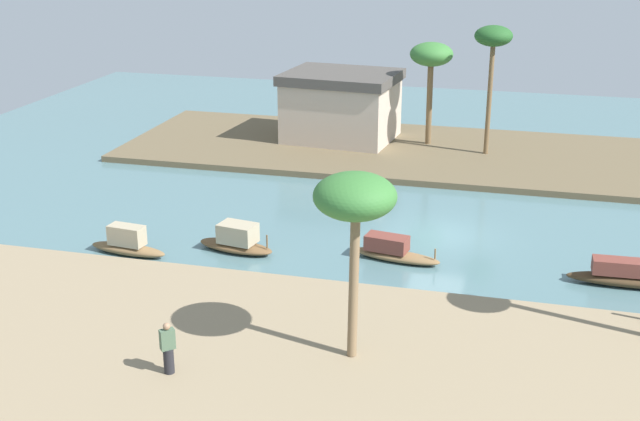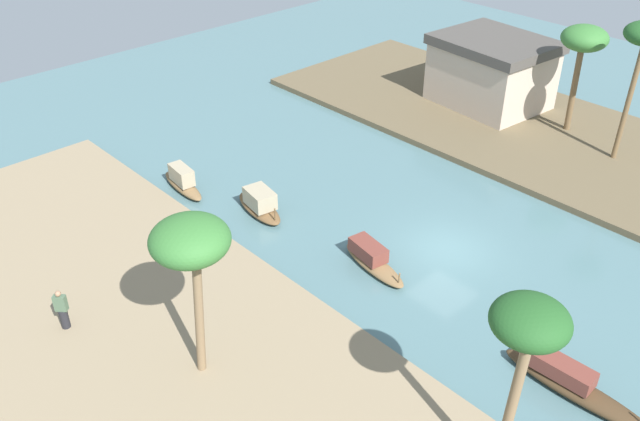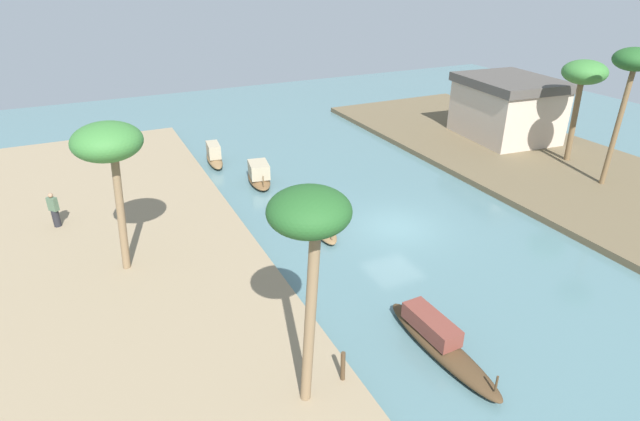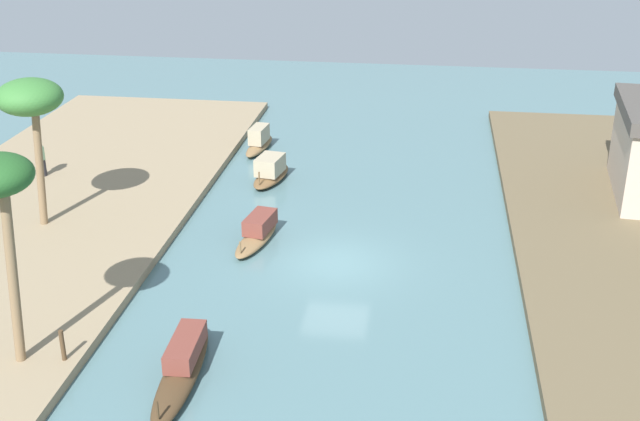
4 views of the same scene
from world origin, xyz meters
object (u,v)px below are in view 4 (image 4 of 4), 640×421
sampan_downstream_large (258,232)px  mooring_post (63,345)px  sampan_midstream (183,366)px  sampan_foreground (271,171)px  sampan_upstream_small (259,141)px  palm_tree_left_near (30,100)px  person_on_near_bank (42,160)px

sampan_downstream_large → mooring_post: (9.54, -3.85, 0.44)m
sampan_midstream → mooring_post: bearing=-90.5°
sampan_foreground → sampan_upstream_small: (-4.36, -1.48, -0.01)m
sampan_foreground → sampan_upstream_small: size_ratio=1.00×
sampan_downstream_large → sampan_upstream_small: 11.19m
sampan_downstream_large → palm_tree_left_near: size_ratio=0.64×
sampan_foreground → palm_tree_left_near: 11.65m
sampan_foreground → person_on_near_bank: (1.66, -10.59, 0.65)m
sampan_upstream_small → sampan_midstream: (20.41, 2.01, -0.08)m
sampan_upstream_small → sampan_downstream_large: bearing=17.8°
sampan_midstream → sampan_foreground: bearing=179.8°
sampan_midstream → palm_tree_left_near: 13.52m
sampan_foreground → sampan_upstream_small: bearing=-151.5°
person_on_near_bank → sampan_upstream_small: bearing=-99.1°
sampan_midstream → mooring_post: size_ratio=5.31×
sampan_upstream_small → person_on_near_bank: (6.02, -9.11, 0.66)m
sampan_upstream_small → mooring_post: (20.50, -1.59, 0.36)m
sampan_upstream_small → mooring_post: mooring_post is taller
sampan_foreground → sampan_midstream: 16.06m
palm_tree_left_near → sampan_upstream_small: bearing=150.0°
palm_tree_left_near → person_on_near_bank: bearing=-153.1°
sampan_upstream_small → mooring_post: bearing=1.7°
palm_tree_left_near → sampan_foreground: bearing=130.8°
sampan_upstream_small → palm_tree_left_near: palm_tree_left_near is taller
palm_tree_left_near → sampan_midstream: bearing=42.7°
sampan_foreground → person_on_near_bank: person_on_near_bank is taller
mooring_post → palm_tree_left_near: 11.50m
sampan_downstream_large → sampan_upstream_small: sampan_upstream_small is taller
sampan_upstream_small → sampan_midstream: bearing=11.8°
sampan_midstream → person_on_near_bank: size_ratio=3.14×
mooring_post → palm_tree_left_near: size_ratio=0.17×
sampan_downstream_large → palm_tree_left_near: 10.13m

